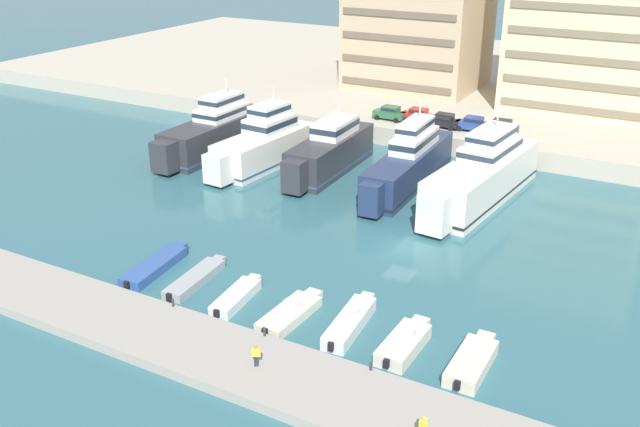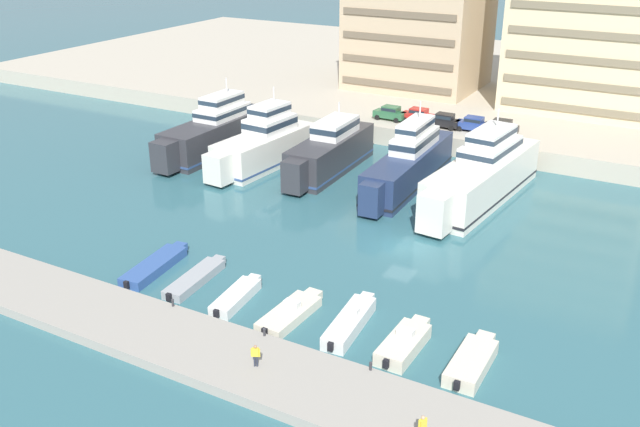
# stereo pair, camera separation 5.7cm
# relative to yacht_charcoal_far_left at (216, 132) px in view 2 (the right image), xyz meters

# --- Properties ---
(ground_plane) EXTENTS (400.00, 400.00, 0.00)m
(ground_plane) POSITION_rel_yacht_charcoal_far_left_xyz_m (30.21, -13.75, -2.55)
(ground_plane) COLOR #336670
(quay_promenade) EXTENTS (180.00, 70.00, 2.28)m
(quay_promenade) POSITION_rel_yacht_charcoal_far_left_xyz_m (30.21, 47.26, -1.41)
(quay_promenade) COLOR #BCB29E
(quay_promenade) RESTS_ON ground
(pier_dock) EXTENTS (120.00, 6.38, 0.73)m
(pier_dock) POSITION_rel_yacht_charcoal_far_left_xyz_m (30.21, -35.05, -2.18)
(pier_dock) COLOR #9E998E
(pier_dock) RESTS_ON ground
(yacht_charcoal_far_left) EXTENTS (4.69, 19.88, 8.62)m
(yacht_charcoal_far_left) POSITION_rel_yacht_charcoal_far_left_xyz_m (0.00, 0.00, 0.00)
(yacht_charcoal_far_left) COLOR #333338
(yacht_charcoal_far_left) RESTS_ON ground
(yacht_ivory_left) EXTENTS (5.69, 17.25, 8.76)m
(yacht_ivory_left) POSITION_rel_yacht_charcoal_far_left_xyz_m (7.74, -1.31, -0.01)
(yacht_ivory_left) COLOR silver
(yacht_ivory_left) RESTS_ON ground
(yacht_charcoal_mid_left) EXTENTS (4.71, 17.73, 7.47)m
(yacht_charcoal_mid_left) POSITION_rel_yacht_charcoal_far_left_xyz_m (15.29, 0.59, -0.21)
(yacht_charcoal_mid_left) COLOR #333338
(yacht_charcoal_mid_left) RESTS_ON ground
(yacht_navy_center_left) EXTENTS (4.42, 21.09, 8.56)m
(yacht_navy_center_left) POSITION_rel_yacht_charcoal_far_left_xyz_m (24.65, 0.99, -0.06)
(yacht_navy_center_left) COLOR navy
(yacht_navy_center_left) RESTS_ON ground
(yacht_ivory_center) EXTENTS (6.66, 22.55, 8.86)m
(yacht_ivory_center) POSITION_rel_yacht_charcoal_far_left_xyz_m (32.70, 0.55, 0.13)
(yacht_ivory_center) COLOR silver
(yacht_ivory_center) RESTS_ON ground
(motorboat_blue_far_left) EXTENTS (2.76, 8.09, 0.85)m
(motorboat_blue_far_left) POSITION_rel_yacht_charcoal_far_left_xyz_m (14.25, -27.35, -2.15)
(motorboat_blue_far_left) COLOR #33569E
(motorboat_blue_far_left) RESTS_ON ground
(motorboat_grey_left) EXTENTS (2.23, 7.54, 0.81)m
(motorboat_grey_left) POSITION_rel_yacht_charcoal_far_left_xyz_m (18.46, -27.40, -2.19)
(motorboat_grey_left) COLOR #9EA3A8
(motorboat_grey_left) RESTS_ON ground
(motorboat_white_mid_left) EXTENTS (2.20, 6.31, 0.86)m
(motorboat_white_mid_left) POSITION_rel_yacht_charcoal_far_left_xyz_m (23.03, -28.24, -2.14)
(motorboat_white_mid_left) COLOR white
(motorboat_white_mid_left) RESTS_ON ground
(motorboat_cream_center_left) EXTENTS (2.35, 6.92, 1.28)m
(motorboat_cream_center_left) POSITION_rel_yacht_charcoal_far_left_xyz_m (27.80, -28.25, -2.15)
(motorboat_cream_center_left) COLOR beige
(motorboat_cream_center_left) RESTS_ON ground
(motorboat_white_center) EXTENTS (2.34, 7.55, 1.43)m
(motorboat_white_center) POSITION_rel_yacht_charcoal_far_left_xyz_m (32.20, -27.41, -2.02)
(motorboat_white_center) COLOR white
(motorboat_white_center) RESTS_ON ground
(motorboat_cream_center_right) EXTENTS (2.11, 6.23, 1.56)m
(motorboat_cream_center_right) POSITION_rel_yacht_charcoal_far_left_xyz_m (36.58, -28.02, -2.01)
(motorboat_cream_center_right) COLOR beige
(motorboat_cream_center_right) RESTS_ON ground
(motorboat_cream_mid_right) EXTENTS (2.17, 6.52, 0.98)m
(motorboat_cream_mid_right) POSITION_rel_yacht_charcoal_far_left_xyz_m (41.19, -27.81, -2.06)
(motorboat_cream_mid_right) COLOR beige
(motorboat_cream_mid_right) RESTS_ON ground
(car_green_far_left) EXTENTS (4.17, 2.07, 1.80)m
(car_green_far_left) POSITION_rel_yacht_charcoal_far_left_xyz_m (15.72, 15.93, 0.70)
(car_green_far_left) COLOR #2D6642
(car_green_far_left) RESTS_ON quay_promenade
(car_red_left) EXTENTS (4.13, 1.99, 1.80)m
(car_red_left) POSITION_rel_yacht_charcoal_far_left_xyz_m (19.23, 16.69, 0.70)
(car_red_left) COLOR red
(car_red_left) RESTS_ON quay_promenade
(car_black_mid_left) EXTENTS (4.12, 1.96, 1.80)m
(car_black_mid_left) POSITION_rel_yacht_charcoal_far_left_xyz_m (22.98, 15.89, 0.70)
(car_black_mid_left) COLOR black
(car_black_mid_left) RESTS_ON quay_promenade
(car_blue_center_left) EXTENTS (4.13, 1.98, 1.80)m
(car_blue_center_left) POSITION_rel_yacht_charcoal_far_left_xyz_m (26.58, 16.22, 0.70)
(car_blue_center_left) COLOR #28428E
(car_blue_center_left) RESTS_ON quay_promenade
(car_black_center) EXTENTS (4.14, 1.99, 1.80)m
(car_black_center) POSITION_rel_yacht_charcoal_far_left_xyz_m (29.92, 16.68, 0.70)
(car_black_center) COLOR black
(car_black_center) RESTS_ON quay_promenade
(apartment_block_far_left) EXTENTS (18.78, 16.63, 22.27)m
(apartment_block_far_left) POSITION_rel_yacht_charcoal_far_left_xyz_m (11.29, 35.68, 9.91)
(apartment_block_far_left) COLOR #C6AD89
(apartment_block_far_left) RESTS_ON quay_promenade
(apartment_block_left) EXTENTS (21.21, 15.87, 27.28)m
(apartment_block_left) POSITION_rel_yacht_charcoal_far_left_xyz_m (36.50, 34.75, 12.41)
(apartment_block_left) COLOR beige
(apartment_block_left) RESTS_ON quay_promenade
(pedestrian_near_edge) EXTENTS (0.56, 0.37, 1.56)m
(pedestrian_near_edge) POSITION_rel_yacht_charcoal_far_left_xyz_m (29.56, -35.28, -0.90)
(pedestrian_near_edge) COLOR #282D3D
(pedestrian_near_edge) RESTS_ON pier_dock
(pedestrian_mid_deck) EXTENTS (0.39, 0.61, 1.69)m
(pedestrian_mid_deck) POSITION_rel_yacht_charcoal_far_left_xyz_m (41.23, -36.59, -0.82)
(pedestrian_mid_deck) COLOR #7A6B56
(pedestrian_mid_deck) RESTS_ON pier_dock
(bollard_west) EXTENTS (0.20, 0.20, 0.61)m
(bollard_west) POSITION_rel_yacht_charcoal_far_left_xyz_m (20.17, -32.11, -1.49)
(bollard_west) COLOR #2D2D33
(bollard_west) RESTS_ON pier_dock
(bollard_west_mid) EXTENTS (0.20, 0.20, 0.61)m
(bollard_west_mid) POSITION_rel_yacht_charcoal_far_left_xyz_m (28.10, -32.11, -1.49)
(bollard_west_mid) COLOR #2D2D33
(bollard_west_mid) RESTS_ON pier_dock
(bollard_east_mid) EXTENTS (0.20, 0.20, 0.61)m
(bollard_east_mid) POSITION_rel_yacht_charcoal_far_left_xyz_m (36.03, -32.11, -1.49)
(bollard_east_mid) COLOR #2D2D33
(bollard_east_mid) RESTS_ON pier_dock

